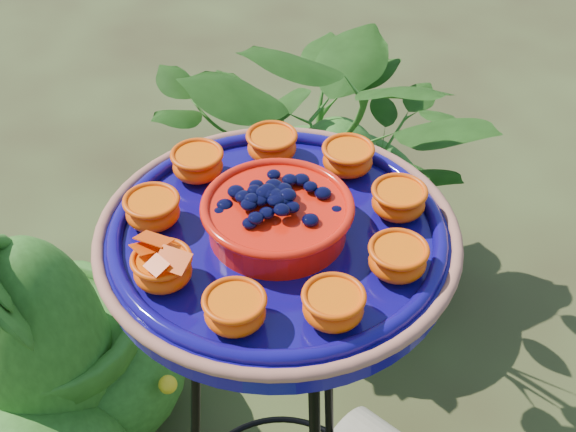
% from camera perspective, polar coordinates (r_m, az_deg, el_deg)
% --- Properties ---
extents(tripod_stand, '(0.41, 0.41, 0.90)m').
position_cam_1_polar(tripod_stand, '(1.33, -0.59, -13.97)').
color(tripod_stand, black).
rests_on(tripod_stand, ground).
extents(feeder_dish, '(0.57, 0.57, 0.11)m').
position_cam_1_polar(feeder_dish, '(1.04, -0.74, -1.25)').
color(feeder_dish, '#0E0861').
rests_on(feeder_dish, tripod_stand).
extents(shrub_back_left, '(1.03, 0.99, 0.89)m').
position_cam_1_polar(shrub_back_left, '(1.99, 3.45, 3.99)').
color(shrub_back_left, '#234D14').
rests_on(shrub_back_left, ground).
extents(shrub_front_left, '(0.60, 0.60, 0.85)m').
position_cam_1_polar(shrub_front_left, '(1.70, -17.60, -7.03)').
color(shrub_front_left, '#234D14').
rests_on(shrub_front_left, ground).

